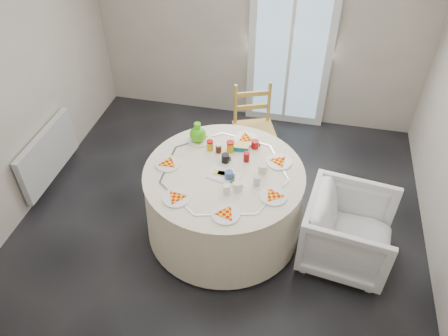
% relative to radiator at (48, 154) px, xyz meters
% --- Properties ---
extents(floor, '(4.00, 4.00, 0.00)m').
position_rel_radiator_xyz_m(floor, '(1.94, -0.20, -0.38)').
color(floor, black).
rests_on(floor, ground).
extents(wall_back, '(4.00, 0.02, 2.60)m').
position_rel_radiator_xyz_m(wall_back, '(1.94, 1.80, 0.92)').
color(wall_back, '#BCB5A3').
rests_on(wall_back, floor).
extents(wall_left, '(0.02, 4.00, 2.60)m').
position_rel_radiator_xyz_m(wall_left, '(-0.06, -0.20, 0.92)').
color(wall_left, '#BCB5A3').
rests_on(wall_left, floor).
extents(glass_door, '(1.00, 0.08, 2.10)m').
position_rel_radiator_xyz_m(glass_door, '(2.34, 1.75, 0.67)').
color(glass_door, silver).
rests_on(glass_door, floor).
extents(radiator, '(0.07, 1.00, 0.55)m').
position_rel_radiator_xyz_m(radiator, '(0.00, 0.00, 0.00)').
color(radiator, silver).
rests_on(radiator, floor).
extents(table, '(1.49, 1.49, 0.76)m').
position_rel_radiator_xyz_m(table, '(1.99, -0.27, -0.01)').
color(table, white).
rests_on(table, floor).
extents(wooden_chair, '(0.55, 0.54, 0.98)m').
position_rel_radiator_xyz_m(wooden_chair, '(2.10, 0.77, 0.09)').
color(wooden_chair, '#A5823F').
rests_on(wooden_chair, floor).
extents(armchair, '(0.80, 0.84, 0.78)m').
position_rel_radiator_xyz_m(armchair, '(3.15, -0.37, 0.01)').
color(armchair, white).
rests_on(armchair, floor).
extents(place_settings, '(1.34, 1.34, 0.02)m').
position_rel_radiator_xyz_m(place_settings, '(1.99, -0.27, 0.39)').
color(place_settings, white).
rests_on(place_settings, table).
extents(jar_cluster, '(0.46, 0.31, 0.12)m').
position_rel_radiator_xyz_m(jar_cluster, '(1.96, -0.04, 0.44)').
color(jar_cluster, '#A36F26').
rests_on(jar_cluster, table).
extents(butter_tub, '(0.15, 0.11, 0.06)m').
position_rel_radiator_xyz_m(butter_tub, '(2.08, 0.08, 0.41)').
color(butter_tub, '#0E5D89').
rests_on(butter_tub, table).
extents(green_pitcher, '(0.19, 0.19, 0.20)m').
position_rel_radiator_xyz_m(green_pitcher, '(1.64, 0.11, 0.49)').
color(green_pitcher, '#43BE13').
rests_on(green_pitcher, table).
extents(cheese_platter, '(0.31, 0.24, 0.03)m').
position_rel_radiator_xyz_m(cheese_platter, '(2.00, -0.33, 0.39)').
color(cheese_platter, white).
rests_on(cheese_platter, table).
extents(mugs_glasses, '(0.57, 0.57, 0.10)m').
position_rel_radiator_xyz_m(mugs_glasses, '(2.15, -0.25, 0.43)').
color(mugs_glasses, '#959595').
rests_on(mugs_glasses, table).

